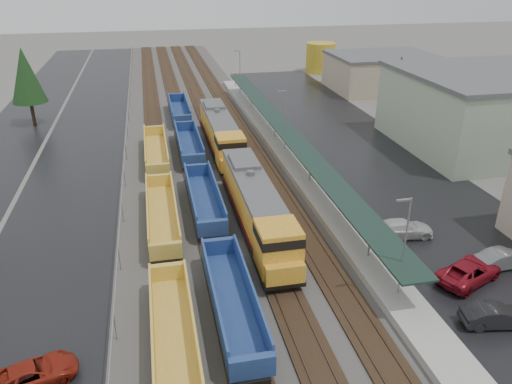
{
  "coord_description": "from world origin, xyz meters",
  "views": [
    {
      "loc": [
        -6.13,
        -5.78,
        21.53
      ],
      "look_at": [
        2.8,
        35.68,
        2.0
      ],
      "focal_mm": 35.0,
      "sensor_mm": 36.0,
      "label": 1
    }
  ],
  "objects_px": {
    "parked_car_west_c": "(32,374)",
    "parked_car_east_e": "(504,259)",
    "parked_car_east_b": "(469,272)",
    "well_string_yellow": "(174,342)",
    "locomotive_lead": "(257,208)",
    "well_string_blue": "(216,241)",
    "storage_tank": "(320,58)",
    "parked_car_east_a": "(496,316)",
    "locomotive_trail": "(221,133)",
    "parked_car_east_c": "(402,229)"
  },
  "relations": [
    {
      "from": "storage_tank",
      "to": "parked_car_east_e",
      "type": "height_order",
      "value": "storage_tank"
    },
    {
      "from": "locomotive_trail",
      "to": "parked_car_west_c",
      "type": "relative_size",
      "value": 4.14
    },
    {
      "from": "storage_tank",
      "to": "parked_car_east_c",
      "type": "height_order",
      "value": "storage_tank"
    },
    {
      "from": "parked_car_east_b",
      "to": "parked_car_west_c",
      "type": "bearing_deg",
      "value": 73.36
    },
    {
      "from": "locomotive_lead",
      "to": "parked_car_east_a",
      "type": "relative_size",
      "value": 4.57
    },
    {
      "from": "parked_car_west_c",
      "to": "parked_car_east_c",
      "type": "bearing_deg",
      "value": -87.37
    },
    {
      "from": "locomotive_trail",
      "to": "well_string_blue",
      "type": "height_order",
      "value": "locomotive_trail"
    },
    {
      "from": "well_string_yellow",
      "to": "parked_car_east_b",
      "type": "distance_m",
      "value": 22.05
    },
    {
      "from": "locomotive_lead",
      "to": "parked_car_east_b",
      "type": "relative_size",
      "value": 3.61
    },
    {
      "from": "parked_car_west_c",
      "to": "parked_car_east_a",
      "type": "height_order",
      "value": "parked_car_east_a"
    },
    {
      "from": "parked_car_east_b",
      "to": "well_string_yellow",
      "type": "bearing_deg",
      "value": 74.81
    },
    {
      "from": "well_string_yellow",
      "to": "storage_tank",
      "type": "height_order",
      "value": "storage_tank"
    },
    {
      "from": "parked_car_west_c",
      "to": "parked_car_east_b",
      "type": "height_order",
      "value": "parked_car_east_b"
    },
    {
      "from": "well_string_yellow",
      "to": "parked_car_east_a",
      "type": "height_order",
      "value": "well_string_yellow"
    },
    {
      "from": "locomotive_lead",
      "to": "storage_tank",
      "type": "height_order",
      "value": "storage_tank"
    },
    {
      "from": "well_string_yellow",
      "to": "parked_car_east_b",
      "type": "xyz_separation_m",
      "value": [
        21.78,
        3.38,
        -0.36
      ]
    },
    {
      "from": "locomotive_lead",
      "to": "well_string_blue",
      "type": "bearing_deg",
      "value": -146.22
    },
    {
      "from": "parked_car_west_c",
      "to": "well_string_yellow",
      "type": "bearing_deg",
      "value": -105.39
    },
    {
      "from": "locomotive_lead",
      "to": "parked_car_west_c",
      "type": "relative_size",
      "value": 4.14
    },
    {
      "from": "well_string_blue",
      "to": "parked_car_east_c",
      "type": "distance_m",
      "value": 16.09
    },
    {
      "from": "well_string_yellow",
      "to": "parked_car_east_e",
      "type": "distance_m",
      "value": 25.89
    },
    {
      "from": "well_string_blue",
      "to": "storage_tank",
      "type": "xyz_separation_m",
      "value": [
        32.22,
        68.77,
        1.91
      ]
    },
    {
      "from": "locomotive_trail",
      "to": "parked_car_east_b",
      "type": "height_order",
      "value": "locomotive_trail"
    },
    {
      "from": "storage_tank",
      "to": "parked_car_east_c",
      "type": "xyz_separation_m",
      "value": [
        -16.15,
        -69.37,
        -2.31
      ]
    },
    {
      "from": "parked_car_east_e",
      "to": "parked_car_east_a",
      "type": "bearing_deg",
      "value": 135.51
    },
    {
      "from": "well_string_yellow",
      "to": "parked_car_east_e",
      "type": "height_order",
      "value": "well_string_yellow"
    },
    {
      "from": "parked_car_west_c",
      "to": "parked_car_east_a",
      "type": "distance_m",
      "value": 28.48
    },
    {
      "from": "well_string_blue",
      "to": "parked_car_east_a",
      "type": "height_order",
      "value": "well_string_blue"
    },
    {
      "from": "locomotive_lead",
      "to": "parked_car_west_c",
      "type": "height_order",
      "value": "locomotive_lead"
    },
    {
      "from": "parked_car_west_c",
      "to": "parked_car_east_e",
      "type": "height_order",
      "value": "parked_car_east_e"
    },
    {
      "from": "well_string_yellow",
      "to": "storage_tank",
      "type": "relative_size",
      "value": 13.25
    },
    {
      "from": "parked_car_east_c",
      "to": "locomotive_trail",
      "type": "bearing_deg",
      "value": 30.96
    },
    {
      "from": "locomotive_lead",
      "to": "parked_car_west_c",
      "type": "xyz_separation_m",
      "value": [
        -15.92,
        -14.2,
        -1.77
      ]
    },
    {
      "from": "parked_car_east_a",
      "to": "well_string_yellow",
      "type": "bearing_deg",
      "value": 95.28
    },
    {
      "from": "locomotive_trail",
      "to": "parked_car_east_e",
      "type": "relative_size",
      "value": 4.52
    },
    {
      "from": "parked_car_west_c",
      "to": "locomotive_lead",
      "type": "bearing_deg",
      "value": -66.96
    },
    {
      "from": "parked_car_east_a",
      "to": "parked_car_east_c",
      "type": "height_order",
      "value": "parked_car_east_c"
    },
    {
      "from": "parked_car_east_c",
      "to": "parked_car_east_e",
      "type": "distance_m",
      "value": 8.09
    },
    {
      "from": "well_string_blue",
      "to": "parked_car_west_c",
      "type": "distance_m",
      "value": 16.58
    },
    {
      "from": "locomotive_trail",
      "to": "parked_car_east_b",
      "type": "xyz_separation_m",
      "value": [
        13.78,
        -31.36,
        -1.67
      ]
    },
    {
      "from": "locomotive_trail",
      "to": "well_string_yellow",
      "type": "height_order",
      "value": "locomotive_trail"
    },
    {
      "from": "parked_car_east_b",
      "to": "parked_car_east_c",
      "type": "relative_size",
      "value": 1.06
    },
    {
      "from": "parked_car_east_c",
      "to": "parked_car_east_a",
      "type": "bearing_deg",
      "value": -173.23
    },
    {
      "from": "locomotive_trail",
      "to": "parked_car_east_b",
      "type": "distance_m",
      "value": 34.3
    },
    {
      "from": "locomotive_trail",
      "to": "storage_tank",
      "type": "xyz_separation_m",
      "value": [
        28.22,
        45.1,
        0.62
      ]
    },
    {
      "from": "parked_car_east_a",
      "to": "parked_car_east_e",
      "type": "bearing_deg",
      "value": -30.4
    },
    {
      "from": "parked_car_east_a",
      "to": "locomotive_trail",
      "type": "bearing_deg",
      "value": 28.5
    },
    {
      "from": "parked_car_west_c",
      "to": "parked_car_east_e",
      "type": "distance_m",
      "value": 33.78
    },
    {
      "from": "parked_car_east_a",
      "to": "parked_car_east_c",
      "type": "distance_m",
      "value": 11.96
    },
    {
      "from": "well_string_yellow",
      "to": "parked_car_east_a",
      "type": "distance_m",
      "value": 20.6
    }
  ]
}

